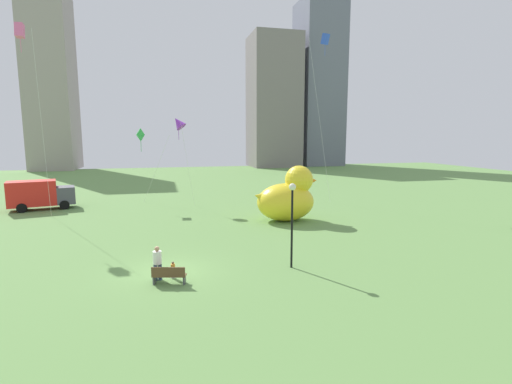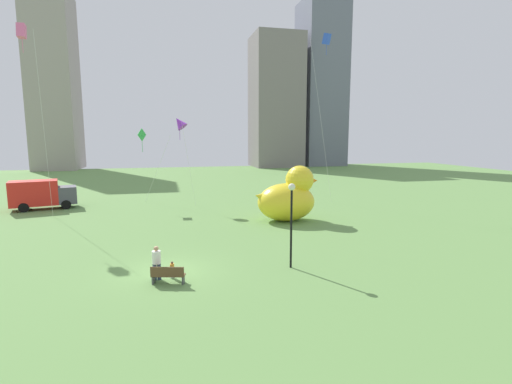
% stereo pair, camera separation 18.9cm
% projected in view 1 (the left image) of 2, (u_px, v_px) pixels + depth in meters
% --- Properties ---
extents(ground_plane, '(140.00, 140.00, 0.00)m').
position_uv_depth(ground_plane, '(168.00, 273.00, 20.03)').
color(ground_plane, '#64904A').
extents(park_bench, '(1.69, 0.85, 0.90)m').
position_uv_depth(park_bench, '(169.00, 275.00, 18.42)').
color(park_bench, brown).
rests_on(park_bench, ground).
extents(person_adult, '(0.42, 0.42, 1.73)m').
position_uv_depth(person_adult, '(157.00, 262.00, 18.89)').
color(person_adult, '#38476B').
rests_on(person_adult, ground).
extents(person_child, '(0.21, 0.21, 0.88)m').
position_uv_depth(person_child, '(173.00, 269.00, 19.19)').
color(person_child, silver).
rests_on(person_child, ground).
extents(giant_inflatable_duck, '(5.64, 3.62, 4.67)m').
position_uv_depth(giant_inflatable_duck, '(288.00, 197.00, 32.18)').
color(giant_inflatable_duck, yellow).
rests_on(giant_inflatable_duck, ground).
extents(lamppost, '(0.38, 0.38, 4.64)m').
position_uv_depth(lamppost, '(292.00, 209.00, 20.39)').
color(lamppost, black).
rests_on(lamppost, ground).
extents(box_truck, '(6.20, 3.59, 2.85)m').
position_uv_depth(box_truck, '(40.00, 195.00, 37.16)').
color(box_truck, red).
rests_on(box_truck, ground).
extents(city_skyline, '(69.28, 14.52, 39.01)m').
position_uv_depth(city_skyline, '(230.00, 90.00, 87.92)').
color(city_skyline, '#9E938C').
rests_on(city_skyline, ground).
extents(kite_green, '(3.23, 3.36, 7.90)m').
position_uv_depth(kite_green, '(142.00, 137.00, 38.01)').
color(kite_green, silver).
rests_on(kite_green, ground).
extents(kite_pink, '(1.44, 2.10, 16.13)m').
position_uv_depth(kite_pink, '(20.00, 32.00, 30.64)').
color(kite_pink, silver).
rests_on(kite_pink, ground).
extents(kite_blue, '(2.41, 2.51, 18.02)m').
position_uv_depth(kite_blue, '(325.00, 40.00, 40.63)').
color(kite_blue, silver).
rests_on(kite_blue, ground).
extents(kite_purple, '(2.36, 2.25, 9.22)m').
position_uv_depth(kite_purple, '(178.00, 123.00, 37.91)').
color(kite_purple, silver).
rests_on(kite_purple, ground).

